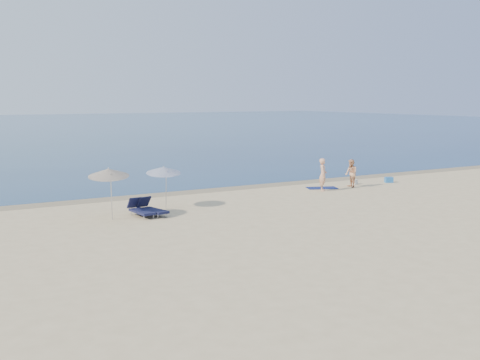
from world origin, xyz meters
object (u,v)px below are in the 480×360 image
at_px(person_left, 323,175).
at_px(person_right, 351,173).
at_px(umbrella_near, 164,170).
at_px(blue_cooler, 389,180).

bearing_deg(person_left, person_right, -47.64).
bearing_deg(person_left, umbrella_near, 129.83).
relative_size(person_right, umbrella_near, 0.77).
bearing_deg(blue_cooler, umbrella_near, -153.67).
height_order(blue_cooler, umbrella_near, umbrella_near).
bearing_deg(person_right, umbrella_near, -71.70).
xyz_separation_m(person_right, umbrella_near, (-12.32, -0.68, 1.03)).
bearing_deg(person_right, person_left, -69.63).
relative_size(person_right, blue_cooler, 3.45).
bearing_deg(umbrella_near, person_right, 19.74).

